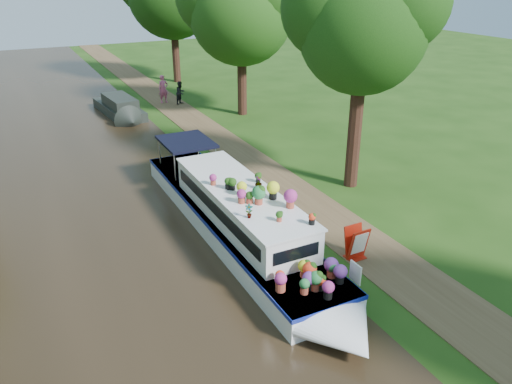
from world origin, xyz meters
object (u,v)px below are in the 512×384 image
Objects in this scene: plant_boat at (241,218)px; second_boat at (120,108)px; pedestrian_dark at (181,93)px; pedestrian_pink at (163,89)px; sandwich_board at (356,244)px.

plant_boat reaches higher than second_boat.
plant_boat is 18.63m from pedestrian_dark.
second_boat is at bearing 158.22° from pedestrian_dark.
second_boat is at bearing 90.19° from plant_boat.
second_boat is at bearing -158.37° from pedestrian_pink.
sandwich_board is 0.70× the size of pedestrian_dark.
pedestrian_pink is 1.23m from pedestrian_dark.
plant_boat is 7.43× the size of pedestrian_pink.
plant_boat is 2.18× the size of second_boat.
plant_boat is 9.04× the size of pedestrian_dark.
pedestrian_pink is (3.31, 1.79, 0.46)m from second_boat.
pedestrian_pink is at bearing 80.29° from plant_boat.
pedestrian_pink is 1.22× the size of pedestrian_dark.
pedestrian_pink is at bearing 102.64° from pedestrian_dark.
second_boat is 3.41× the size of pedestrian_pink.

